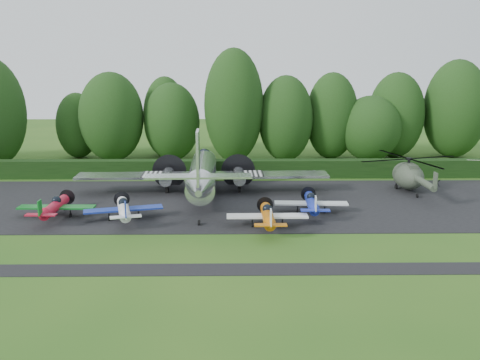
{
  "coord_description": "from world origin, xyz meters",
  "views": [
    {
      "loc": [
        3.86,
        -37.99,
        13.25
      ],
      "look_at": [
        4.46,
        8.77,
        2.5
      ],
      "focal_mm": 40.0,
      "sensor_mm": 36.0,
      "label": 1
    }
  ],
  "objects_px": {
    "light_plane_orange": "(268,216)",
    "light_plane_blue": "(312,203)",
    "light_plane_white": "(124,209)",
    "helicopter": "(408,173)",
    "light_plane_red": "(55,207)",
    "transport_plane": "(202,174)"
  },
  "relations": [
    {
      "from": "light_plane_white",
      "to": "light_plane_red",
      "type": "bearing_deg",
      "value": -172.59
    },
    {
      "from": "light_plane_white",
      "to": "light_plane_orange",
      "type": "bearing_deg",
      "value": 3.92
    },
    {
      "from": "transport_plane",
      "to": "light_plane_orange",
      "type": "xyz_separation_m",
      "value": [
        5.72,
        -9.91,
        -1.19
      ]
    },
    {
      "from": "light_plane_orange",
      "to": "light_plane_blue",
      "type": "relative_size",
      "value": 1.02
    },
    {
      "from": "light_plane_blue",
      "to": "helicopter",
      "type": "relative_size",
      "value": 0.54
    },
    {
      "from": "light_plane_white",
      "to": "helicopter",
      "type": "height_order",
      "value": "helicopter"
    },
    {
      "from": "transport_plane",
      "to": "helicopter",
      "type": "height_order",
      "value": "transport_plane"
    },
    {
      "from": "light_plane_white",
      "to": "light_plane_orange",
      "type": "distance_m",
      "value": 11.98
    },
    {
      "from": "transport_plane",
      "to": "light_plane_orange",
      "type": "bearing_deg",
      "value": -58.66
    },
    {
      "from": "light_plane_orange",
      "to": "light_plane_blue",
      "type": "distance_m",
      "value": 5.58
    },
    {
      "from": "transport_plane",
      "to": "helicopter",
      "type": "distance_m",
      "value": 20.76
    },
    {
      "from": "light_plane_red",
      "to": "light_plane_white",
      "type": "relative_size",
      "value": 1.0
    },
    {
      "from": "light_plane_red",
      "to": "light_plane_orange",
      "type": "relative_size",
      "value": 0.99
    },
    {
      "from": "transport_plane",
      "to": "light_plane_orange",
      "type": "height_order",
      "value": "transport_plane"
    },
    {
      "from": "light_plane_red",
      "to": "light_plane_blue",
      "type": "relative_size",
      "value": 1.02
    },
    {
      "from": "transport_plane",
      "to": "light_plane_blue",
      "type": "bearing_deg",
      "value": -30.46
    },
    {
      "from": "helicopter",
      "to": "transport_plane",
      "type": "bearing_deg",
      "value": -172.95
    },
    {
      "from": "light_plane_orange",
      "to": "helicopter",
      "type": "distance_m",
      "value": 19.1
    },
    {
      "from": "light_plane_red",
      "to": "light_plane_white",
      "type": "distance_m",
      "value": 5.97
    },
    {
      "from": "light_plane_orange",
      "to": "light_plane_blue",
      "type": "height_order",
      "value": "light_plane_orange"
    },
    {
      "from": "light_plane_white",
      "to": "light_plane_blue",
      "type": "distance_m",
      "value": 15.92
    },
    {
      "from": "helicopter",
      "to": "light_plane_red",
      "type": "bearing_deg",
      "value": -162.94
    }
  ]
}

